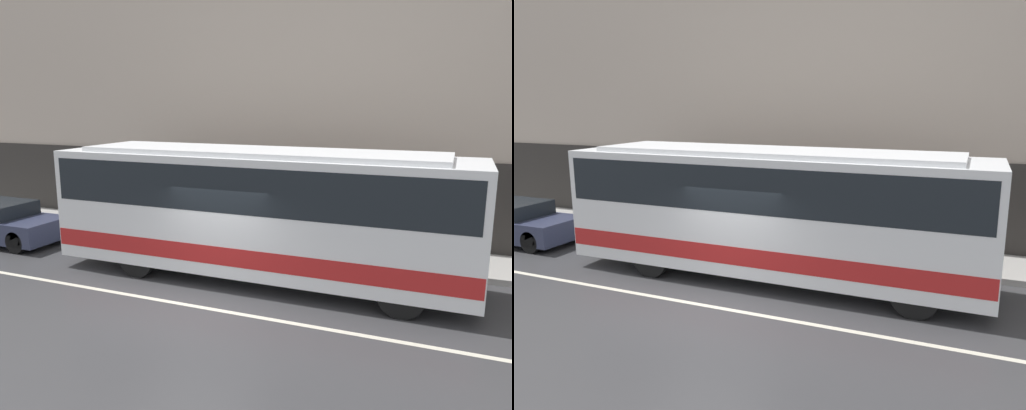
% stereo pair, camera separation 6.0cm
% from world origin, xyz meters
% --- Properties ---
extents(ground_plane, '(60.00, 60.00, 0.00)m').
position_xyz_m(ground_plane, '(0.00, 0.00, 0.00)').
color(ground_plane, '#38383A').
extents(sidewalk, '(60.00, 2.32, 0.16)m').
position_xyz_m(sidewalk, '(0.00, 5.16, 0.08)').
color(sidewalk, '#A09E99').
rests_on(sidewalk, ground_plane).
extents(building_facade, '(60.00, 0.35, 13.37)m').
position_xyz_m(building_facade, '(0.00, 6.46, 6.47)').
color(building_facade, '#B7A899').
rests_on(building_facade, ground_plane).
extents(lane_stripe, '(54.00, 0.14, 0.01)m').
position_xyz_m(lane_stripe, '(0.00, 0.00, 0.00)').
color(lane_stripe, beige).
rests_on(lane_stripe, ground_plane).
extents(transit_bus, '(10.69, 2.56, 3.34)m').
position_xyz_m(transit_bus, '(0.49, 2.28, 1.88)').
color(transit_bus, white).
rests_on(transit_bus, ground_plane).
extents(sedan_dark_behind, '(4.42, 1.84, 1.31)m').
position_xyz_m(sedan_dark_behind, '(-8.64, 2.28, 0.63)').
color(sedan_dark_behind, '#2D334C').
rests_on(sedan_dark_behind, ground_plane).
extents(pedestrian_waiting, '(0.36, 0.36, 1.71)m').
position_xyz_m(pedestrian_waiting, '(-1.49, 5.63, 0.96)').
color(pedestrian_waiting, '#1E5933').
rests_on(pedestrian_waiting, sidewalk).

